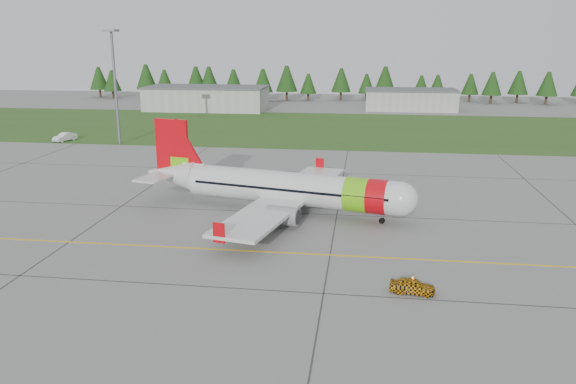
# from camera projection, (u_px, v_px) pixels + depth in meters

# --- Properties ---
(ground) EXTENTS (320.00, 320.00, 0.00)m
(ground) POSITION_uv_depth(u_px,v_px,m) (197.00, 286.00, 44.14)
(ground) COLOR gray
(ground) RESTS_ON ground
(aircraft) EXTENTS (31.88, 29.92, 9.78)m
(aircraft) POSITION_uv_depth(u_px,v_px,m) (285.00, 188.00, 62.14)
(aircraft) COLOR silver
(aircraft) RESTS_ON ground
(follow_me_car) EXTENTS (1.33, 1.51, 3.45)m
(follow_me_car) POSITION_uv_depth(u_px,v_px,m) (413.00, 272.00, 42.50)
(follow_me_car) COLOR #FFB00E
(follow_me_car) RESTS_ON ground
(service_van) EXTENTS (2.09, 2.04, 4.80)m
(service_van) POSITION_uv_depth(u_px,v_px,m) (64.00, 129.00, 105.99)
(service_van) COLOR silver
(service_van) RESTS_ON ground
(grass_strip) EXTENTS (320.00, 50.00, 0.03)m
(grass_strip) POSITION_uv_depth(u_px,v_px,m) (305.00, 128.00, 122.51)
(grass_strip) COLOR #30561E
(grass_strip) RESTS_ON ground
(taxi_guideline) EXTENTS (120.00, 0.25, 0.02)m
(taxi_guideline) POSITION_uv_depth(u_px,v_px,m) (222.00, 249.00, 51.78)
(taxi_guideline) COLOR gold
(taxi_guideline) RESTS_ON ground
(hangar_west) EXTENTS (32.00, 14.00, 6.00)m
(hangar_west) POSITION_uv_depth(u_px,v_px,m) (207.00, 99.00, 152.36)
(hangar_west) COLOR #A8A8A3
(hangar_west) RESTS_ON ground
(hangar_east) EXTENTS (24.00, 12.00, 5.20)m
(hangar_east) POSITION_uv_depth(u_px,v_px,m) (410.00, 100.00, 152.99)
(hangar_east) COLOR #A8A8A3
(hangar_east) RESTS_ON ground
(floodlight_mast) EXTENTS (0.50, 0.50, 20.00)m
(floodlight_mast) POSITION_uv_depth(u_px,v_px,m) (116.00, 89.00, 101.08)
(floodlight_mast) COLOR slate
(floodlight_mast) RESTS_ON ground
(treeline) EXTENTS (160.00, 8.00, 10.00)m
(treeline) POSITION_uv_depth(u_px,v_px,m) (324.00, 85.00, 174.71)
(treeline) COLOR #1C3F14
(treeline) RESTS_ON ground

